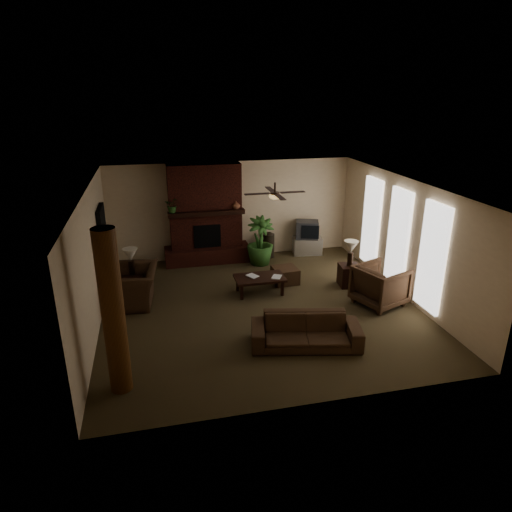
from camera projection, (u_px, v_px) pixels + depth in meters
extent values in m
plane|color=#4A3C25|center=(260.00, 307.00, 10.39)|extent=(7.00, 7.00, 0.00)
plane|color=silver|center=(260.00, 186.00, 9.41)|extent=(7.00, 7.00, 0.00)
plane|color=beige|center=(232.00, 210.00, 13.09)|extent=(7.00, 0.00, 7.00)
plane|color=beige|center=(315.00, 326.00, 6.70)|extent=(7.00, 0.00, 7.00)
plane|color=beige|center=(92.00, 262.00, 9.16)|extent=(0.00, 7.00, 7.00)
plane|color=beige|center=(405.00, 238.00, 10.64)|extent=(0.00, 7.00, 7.00)
cube|color=#4E1D14|center=(205.00, 214.00, 12.70)|extent=(2.00, 0.50, 2.80)
cube|color=#4E1D14|center=(207.00, 254.00, 13.01)|extent=(2.40, 0.70, 0.45)
cube|color=black|center=(207.00, 236.00, 12.66)|extent=(0.75, 0.04, 0.65)
cube|color=black|center=(207.00, 213.00, 12.41)|extent=(2.10, 0.28, 0.12)
cube|color=white|center=(371.00, 222.00, 12.10)|extent=(0.08, 0.85, 2.35)
cube|color=white|center=(398.00, 238.00, 10.83)|extent=(0.08, 0.85, 2.35)
cube|color=white|center=(432.00, 258.00, 9.55)|extent=(0.08, 0.85, 2.35)
cylinder|color=brown|center=(113.00, 313.00, 7.08)|extent=(0.36, 0.36, 2.80)
cube|color=black|center=(105.00, 249.00, 10.94)|extent=(0.10, 1.00, 2.10)
cylinder|color=black|center=(275.00, 188.00, 9.81)|extent=(0.04, 0.04, 0.24)
cylinder|color=black|center=(275.00, 193.00, 9.85)|extent=(0.20, 0.20, 0.06)
ellipsoid|color=#F2BF72|center=(275.00, 196.00, 9.87)|extent=(0.26, 0.26, 0.14)
cube|color=black|center=(292.00, 192.00, 9.93)|extent=(0.55, 0.12, 0.01)
cube|color=black|center=(257.00, 194.00, 9.76)|extent=(0.55, 0.12, 0.01)
cube|color=black|center=(270.00, 189.00, 10.21)|extent=(0.12, 0.55, 0.01)
cube|color=black|center=(280.00, 197.00, 9.48)|extent=(0.12, 0.55, 0.01)
imported|color=#442E1D|center=(306.00, 326.00, 8.70)|extent=(2.19, 1.04, 0.82)
imported|color=#442E1D|center=(132.00, 280.00, 10.39)|extent=(0.96, 1.37, 1.13)
imported|color=#442E1D|center=(380.00, 283.00, 10.35)|extent=(1.24, 1.28, 1.04)
cube|color=black|center=(260.00, 278.00, 10.94)|extent=(1.20, 0.70, 0.06)
cube|color=black|center=(242.00, 292.00, 10.68)|extent=(0.07, 0.07, 0.37)
cube|color=black|center=(282.00, 288.00, 10.89)|extent=(0.07, 0.07, 0.37)
cube|color=black|center=(238.00, 284.00, 11.14)|extent=(0.07, 0.07, 0.37)
cube|color=black|center=(277.00, 280.00, 11.35)|extent=(0.07, 0.07, 0.37)
cube|color=#442E1D|center=(285.00, 275.00, 11.62)|extent=(0.65, 0.65, 0.40)
cube|color=silver|center=(307.00, 246.00, 13.64)|extent=(0.91, 0.61, 0.50)
cube|color=#323234|center=(307.00, 230.00, 13.46)|extent=(0.77, 0.67, 0.52)
cube|color=black|center=(310.00, 232.00, 13.22)|extent=(0.50, 0.19, 0.40)
cylinder|color=black|center=(269.00, 246.00, 13.35)|extent=(0.34, 0.34, 0.70)
sphere|color=black|center=(269.00, 237.00, 13.26)|extent=(0.34, 0.34, 0.34)
imported|color=#315C25|center=(260.00, 251.00, 12.81)|extent=(0.90, 1.43, 0.76)
cube|color=black|center=(133.00, 285.00, 10.84)|extent=(0.53, 0.53, 0.55)
cylinder|color=black|center=(132.00, 268.00, 10.71)|extent=(0.14, 0.14, 0.35)
cone|color=#EEE3CA|center=(130.00, 255.00, 10.59)|extent=(0.37, 0.37, 0.30)
cube|color=black|center=(349.00, 275.00, 11.42)|extent=(0.56, 0.56, 0.55)
cylinder|color=black|center=(350.00, 259.00, 11.24)|extent=(0.15, 0.15, 0.35)
cone|color=#EEE3CA|center=(351.00, 247.00, 11.12)|extent=(0.38, 0.38, 0.30)
imported|color=#315C25|center=(173.00, 207.00, 12.14)|extent=(0.49, 0.52, 0.33)
imported|color=brown|center=(236.00, 205.00, 12.54)|extent=(0.28, 0.28, 0.22)
imported|color=#999999|center=(249.00, 272.00, 10.83)|extent=(0.20, 0.13, 0.29)
imported|color=#999999|center=(272.00, 271.00, 10.88)|extent=(0.20, 0.12, 0.29)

